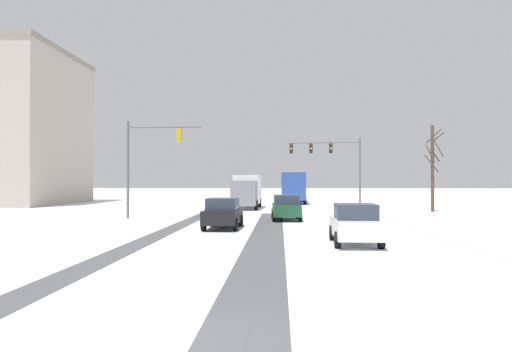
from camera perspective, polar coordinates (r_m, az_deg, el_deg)
ground_plane at (r=8.30m, az=-7.13°, el=-18.46°), size 300.00×300.00×0.00m
wheel_track_left_lane at (r=22.53m, az=2.29°, el=-7.00°), size 0.70×32.14×0.01m
wheel_track_right_lane at (r=23.23m, az=-11.49°, el=-6.79°), size 1.07×32.14×0.01m
wheel_track_center at (r=22.55m, az=0.30°, el=-6.99°), size 0.85×32.14×0.01m
sidewalk_kerb_right at (r=22.87m, az=25.76°, el=-6.71°), size 4.00×32.14×0.12m
traffic_signal_near_left at (r=34.14m, az=-12.28°, el=2.56°), size 5.09×0.43×6.50m
traffic_signal_far_right at (r=47.43m, az=8.50°, el=2.25°), size 6.82×0.61×6.50m
car_dark_green_lead at (r=32.13m, az=3.46°, el=-3.60°), size 1.95×4.16×1.62m
car_black_second at (r=26.48m, az=-3.79°, el=-4.26°), size 1.92×4.15×1.62m
car_white_third at (r=20.38m, az=11.25°, el=-5.38°), size 1.91×4.14×1.62m
bus_oncoming at (r=56.56m, az=4.25°, el=-1.06°), size 2.78×11.03×3.38m
box_truck_delivery at (r=45.22m, az=-1.05°, el=-1.66°), size 2.44×7.45×3.02m
bare_tree_sidewalk_far at (r=43.02m, az=19.52°, el=1.14°), size 1.68×1.79×7.04m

